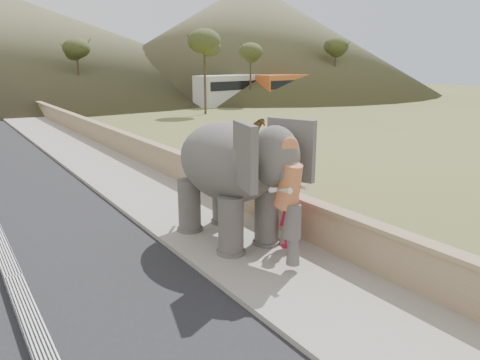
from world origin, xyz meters
name	(u,v)px	position (x,y,z in m)	size (l,w,h in m)	color
ground	(228,242)	(0.00, 0.00, 0.00)	(160.00, 160.00, 0.00)	olive
walkway	(107,168)	(0.00, 10.00, 0.07)	(3.00, 120.00, 0.15)	#9E9687
parapet	(142,153)	(1.65, 10.00, 0.55)	(0.30, 120.00, 1.10)	tan
cow	(250,130)	(9.21, 12.48, 0.70)	(0.75, 1.65, 1.40)	brown
distant_car	(218,98)	(19.64, 33.85, 0.72)	(1.70, 4.23, 1.44)	silver
bus_white	(240,90)	(21.92, 33.15, 1.55)	(2.50, 11.00, 3.10)	beige
bus_orange	(298,88)	(28.82, 31.66, 1.55)	(2.50, 11.00, 3.10)	#CF5D24
hill_right	(250,38)	(36.00, 52.00, 8.00)	(56.00, 56.00, 16.00)	brown
hill_far	(11,44)	(5.00, 70.00, 7.00)	(80.00, 80.00, 14.00)	brown
elephant_and_man	(227,179)	(0.02, 0.01, 1.69)	(2.46, 4.39, 3.11)	#605C57
trees	(39,70)	(1.15, 29.24, 3.92)	(47.87, 41.59, 9.21)	#473828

